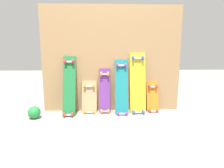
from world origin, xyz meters
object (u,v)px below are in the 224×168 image
object	(u,v)px
skateboard_teal	(122,89)
rubber_ball	(34,112)
skateboard_green	(69,88)
skateboard_purple	(105,93)
skateboard_natural	(89,99)
skateboard_orange	(153,99)
skateboard_yellow	(138,85)

from	to	relation	value
skateboard_teal	rubber_ball	size ratio (longest dim) A/B	5.00
skateboard_green	skateboard_teal	xyz separation A→B (m)	(0.78, 0.02, -0.03)
skateboard_purple	rubber_ball	xyz separation A→B (m)	(-0.99, -0.24, -0.22)
skateboard_green	skateboard_natural	xyz separation A→B (m)	(0.29, 0.07, -0.19)
skateboard_teal	skateboard_orange	size ratio (longest dim) A/B	1.61
skateboard_purple	skateboard_teal	xyz separation A→B (m)	(0.25, -0.05, 0.06)
skateboard_natural	rubber_ball	bearing A→B (deg)	-162.15
skateboard_natural	skateboard_purple	world-z (taller)	skateboard_purple
skateboard_teal	rubber_ball	distance (m)	1.29
skateboard_purple	skateboard_yellow	bearing A→B (deg)	-2.47
skateboard_green	skateboard_teal	world-z (taller)	skateboard_green
skateboard_natural	rubber_ball	xyz separation A→B (m)	(-0.75, -0.24, -0.12)
skateboard_orange	skateboard_yellow	bearing A→B (deg)	-172.60
skateboard_purple	skateboard_teal	distance (m)	0.26
skateboard_green	rubber_ball	bearing A→B (deg)	-159.48
skateboard_purple	skateboard_natural	bearing A→B (deg)	-179.80
skateboard_purple	skateboard_orange	size ratio (longest dim) A/B	1.35
skateboard_green	rubber_ball	distance (m)	0.59
skateboard_yellow	skateboard_orange	bearing A→B (deg)	7.40
skateboard_green	skateboard_purple	size ratio (longest dim) A/B	1.25
skateboard_green	rubber_ball	size ratio (longest dim) A/B	5.28
skateboard_orange	rubber_ball	world-z (taller)	skateboard_orange
skateboard_purple	rubber_ball	size ratio (longest dim) A/B	4.21
skateboard_purple	skateboard_teal	world-z (taller)	skateboard_teal
skateboard_purple	rubber_ball	world-z (taller)	skateboard_purple
skateboard_green	skateboard_yellow	size ratio (longest dim) A/B	0.95
skateboard_yellow	skateboard_orange	size ratio (longest dim) A/B	1.79
skateboard_natural	rubber_ball	size ratio (longest dim) A/B	3.19
skateboard_purple	skateboard_teal	size ratio (longest dim) A/B	0.84
skateboard_natural	skateboard_purple	bearing A→B (deg)	0.20
skateboard_green	skateboard_purple	world-z (taller)	skateboard_green
skateboard_green	skateboard_teal	distance (m)	0.78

